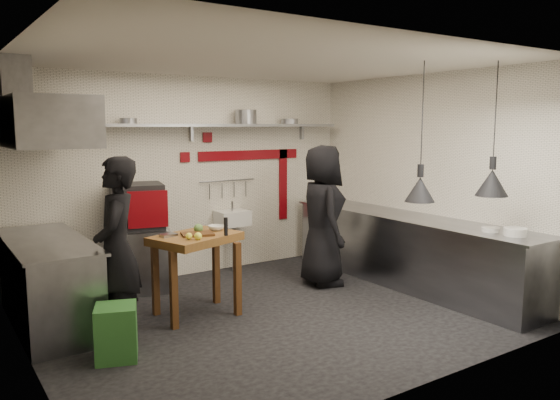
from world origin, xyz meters
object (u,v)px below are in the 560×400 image
combi_oven (137,206)px  chef_left (117,249)px  oven_stand (140,260)px  green_bin (116,332)px  chef_right (322,215)px  prep_table (196,275)px

combi_oven → chef_left: size_ratio=0.35×
oven_stand → chef_left: size_ratio=0.44×
oven_stand → green_bin: 2.15m
oven_stand → chef_right: 2.44m
oven_stand → green_bin: (-0.92, -1.93, -0.15)m
combi_oven → chef_left: bearing=-102.6°
prep_table → chef_right: size_ratio=0.49×
oven_stand → chef_left: 1.71m
chef_left → combi_oven: bearing=178.5°
green_bin → chef_left: size_ratio=0.27×
oven_stand → prep_table: prep_table is taller
green_bin → oven_stand: bearing=64.6°
prep_table → chef_left: 1.05m
chef_left → chef_right: bearing=121.9°
chef_right → prep_table: bearing=115.2°
oven_stand → prep_table: (0.20, -1.27, 0.06)m
oven_stand → prep_table: size_ratio=0.87×
oven_stand → chef_right: size_ratio=0.43×
oven_stand → combi_oven: 0.69m
prep_table → chef_right: bearing=-13.7°
prep_table → combi_oven: bearing=79.0°
green_bin → combi_oven: bearing=65.3°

